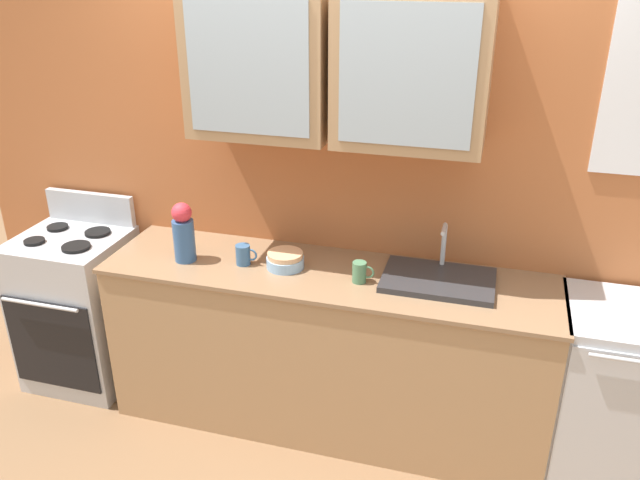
% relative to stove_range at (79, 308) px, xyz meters
% --- Properties ---
extents(ground_plane, '(10.00, 10.00, 0.00)m').
position_rel_stove_range_xyz_m(ground_plane, '(1.50, 0.00, -0.46)').
color(ground_plane, brown).
extents(back_wall_unit, '(4.37, 0.46, 2.79)m').
position_rel_stove_range_xyz_m(back_wall_unit, '(1.50, 0.29, 1.04)').
color(back_wall_unit, '#B76638').
rests_on(back_wall_unit, ground_plane).
extents(counter, '(2.28, 0.59, 0.91)m').
position_rel_stove_range_xyz_m(counter, '(1.50, 0.00, -0.01)').
color(counter, '#A87F56').
rests_on(counter, ground_plane).
extents(stove_range, '(0.58, 0.58, 1.09)m').
position_rel_stove_range_xyz_m(stove_range, '(0.00, 0.00, 0.00)').
color(stove_range, silver).
rests_on(stove_range, ground_plane).
extents(sink_faucet, '(0.53, 0.36, 0.26)m').
position_rel_stove_range_xyz_m(sink_faucet, '(2.04, 0.05, 0.47)').
color(sink_faucet, '#2D2D30').
rests_on(sink_faucet, counter).
extents(bowl_stack, '(0.19, 0.19, 0.08)m').
position_rel_stove_range_xyz_m(bowl_stack, '(1.28, -0.00, 0.49)').
color(bowl_stack, '#8CB7E0').
rests_on(bowl_stack, counter).
extents(vase, '(0.11, 0.11, 0.31)m').
position_rel_stove_range_xyz_m(vase, '(0.76, -0.06, 0.60)').
color(vase, '#33598C').
rests_on(vase, counter).
extents(cup_near_sink, '(0.11, 0.07, 0.10)m').
position_rel_stove_range_xyz_m(cup_near_sink, '(1.67, -0.05, 0.50)').
color(cup_near_sink, '#4C7F59').
rests_on(cup_near_sink, counter).
extents(cup_near_bowls, '(0.11, 0.07, 0.10)m').
position_rel_stove_range_xyz_m(cup_near_bowls, '(1.07, -0.03, 0.50)').
color(cup_near_bowls, '#38608C').
rests_on(cup_near_bowls, counter).
extents(dishwasher, '(0.64, 0.58, 0.91)m').
position_rel_stove_range_xyz_m(dishwasher, '(2.94, -0.00, -0.01)').
color(dishwasher, silver).
rests_on(dishwasher, ground_plane).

